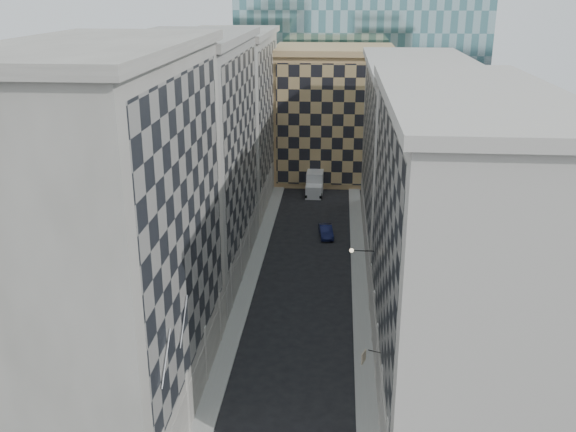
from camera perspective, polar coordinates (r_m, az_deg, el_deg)
The scene contains 13 objects.
sidewalk_west at distance 61.33m, azimuth -3.50°, elevation -5.94°, with size 1.50×100.00×0.15m, color gray.
sidewalk_east at distance 60.84m, azimuth 6.40°, elevation -6.25°, with size 1.50×100.00×0.15m, color gray.
bldg_left_a at distance 41.03m, azimuth -15.36°, elevation -2.04°, with size 10.80×22.80×23.70m.
bldg_left_b at distance 61.29m, azimuth -8.57°, elevation 5.06°, with size 10.80×22.80×22.70m.
bldg_left_c at distance 82.45m, azimuth -5.16°, elevation 8.56°, with size 10.80×22.80×21.70m.
bldg_right_a at distance 43.66m, azimuth 14.82°, elevation -2.79°, with size 10.80×26.80×20.70m.
bldg_right_b at distance 69.27m, azimuth 11.14°, elevation 5.33°, with size 10.80×28.80×19.70m.
tan_block at distance 94.23m, azimuth 4.03°, elevation 9.11°, with size 16.80×14.80×18.80m.
flagpoles_left at distance 36.94m, azimuth -9.99°, elevation -10.71°, with size 0.10×6.33×2.33m.
bracket_lamp at distance 52.83m, azimuth 5.87°, elevation -3.07°, with size 1.98×0.36×0.36m.
box_truck at distance 87.42m, azimuth 2.39°, elevation 2.82°, with size 2.31×5.47×2.98m.
dark_car at distance 72.31m, azimuth 3.39°, elevation -1.37°, with size 1.39×3.98×1.31m, color #10153B.
shop_sign at distance 43.00m, azimuth 6.81°, elevation -12.30°, with size 1.30×0.76×0.87m.
Camera 1 is at (2.89, -24.78, 26.43)m, focal length 40.00 mm.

